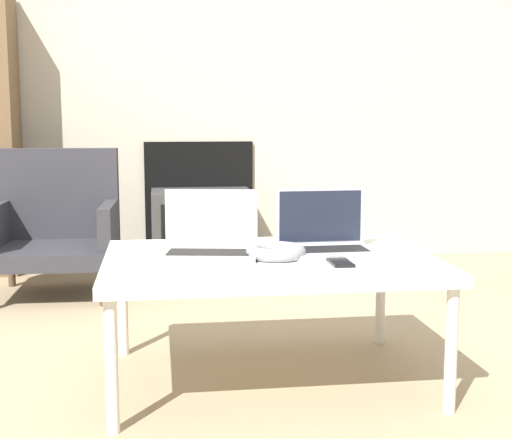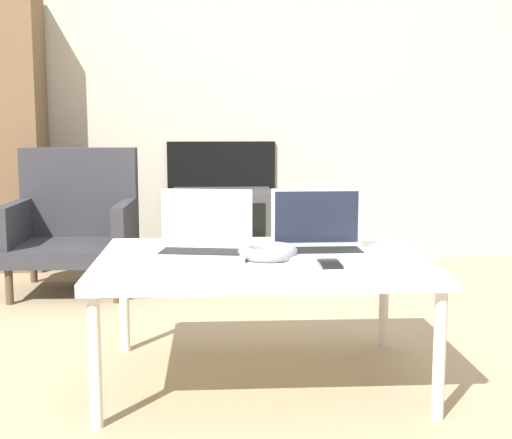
% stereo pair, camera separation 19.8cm
% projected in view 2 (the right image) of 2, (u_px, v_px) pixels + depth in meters
% --- Properties ---
extents(ground_plane, '(14.00, 14.00, 0.00)m').
position_uv_depth(ground_plane, '(264.00, 394.00, 2.23)').
color(ground_plane, '#998466').
extents(wall_back, '(7.00, 0.08, 2.60)m').
position_uv_depth(wall_back, '(238.00, 44.00, 4.20)').
color(wall_back, '#B7AD99').
rests_on(wall_back, ground_plane).
extents(table, '(1.05, 0.74, 0.42)m').
position_uv_depth(table, '(262.00, 266.00, 2.29)').
color(table, silver).
rests_on(table, ground_plane).
extents(laptop_left, '(0.34, 0.26, 0.21)m').
position_uv_depth(laptop_left, '(203.00, 240.00, 2.31)').
color(laptop_left, '#B2B2B7').
rests_on(laptop_left, table).
extents(laptop_right, '(0.31, 0.21, 0.21)m').
position_uv_depth(laptop_right, '(319.00, 239.00, 2.33)').
color(laptop_right, '#B2B2B7').
rests_on(laptop_right, table).
extents(headphones, '(0.19, 0.19, 0.04)m').
position_uv_depth(headphones, '(268.00, 252.00, 2.25)').
color(headphones, gray).
rests_on(headphones, table).
extents(phone, '(0.06, 0.12, 0.01)m').
position_uv_depth(phone, '(330.00, 264.00, 2.15)').
color(phone, black).
rests_on(phone, table).
extents(tv, '(0.56, 0.44, 0.45)m').
position_uv_depth(tv, '(222.00, 229.00, 4.08)').
color(tv, '#383838').
rests_on(tv, ground_plane).
extents(armchair, '(0.61, 0.57, 0.70)m').
position_uv_depth(armchair, '(75.00, 221.00, 3.59)').
color(armchair, '#2D2D33').
rests_on(armchair, ground_plane).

